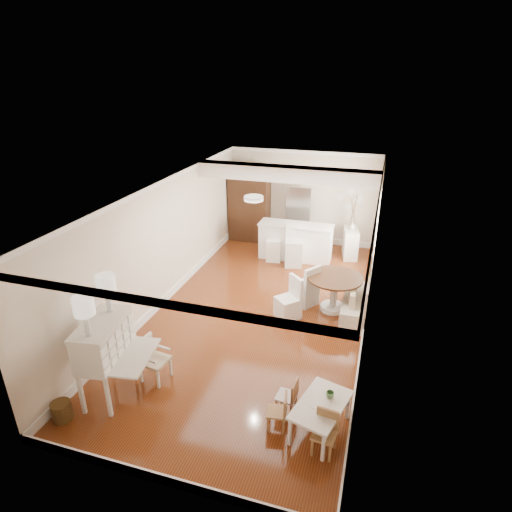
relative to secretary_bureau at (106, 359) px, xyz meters
The scene contains 20 objects.
room 4.11m from the secretary_bureau, 64.50° to the left, with size 9.00×9.04×2.82m.
secretary_bureau is the anchor object (origin of this frame).
gustavian_armchair 0.82m from the secretary_bureau, 45.30° to the left, with size 0.46×0.46×0.80m, color white.
wicker_basket 0.98m from the secretary_bureau, 118.46° to the right, with size 0.30×0.30×0.30m, color #513819.
kids_table 3.48m from the secretary_bureau, ahead, with size 0.62×1.03×0.52m, color white.
kids_chair_a 2.84m from the secretary_bureau, ahead, with size 0.30×0.30×0.61m, color #9D7347.
kids_chair_b 2.93m from the secretary_bureau, ahead, with size 0.30×0.30×0.63m, color #9C6C47.
kids_chair_c 3.58m from the secretary_bureau, ahead, with size 0.32×0.32×0.66m, color #A17649.
banquette 5.19m from the secretary_bureau, 45.53° to the left, with size 0.52×1.60×0.98m, color silver.
dining_table 4.93m from the secretary_bureau, 50.14° to the left, with size 1.21×1.21×0.82m, color #4B2B18.
slip_chair_near 3.90m from the secretary_bureau, 54.61° to the left, with size 0.44×0.46×0.93m, color white.
slip_chair_far 4.62m from the secretary_bureau, 57.21° to the left, with size 0.46×0.48×0.97m, color silver.
breakfast_counter 6.54m from the secretary_bureau, 74.54° to the left, with size 2.05×0.65×1.03m, color white.
bar_stool_left 6.13m from the secretary_bureau, 78.73° to the left, with size 0.40×0.40×0.99m, color white.
bar_stool_right 6.10m from the secretary_bureau, 72.88° to the left, with size 0.46×0.46×1.15m, color white.
pantry_cabinet 7.39m from the secretary_bureau, 89.67° to the left, with size 1.20×0.60×2.30m, color #381E11.
fridge 7.60m from the secretary_bureau, 75.20° to the left, with size 0.75×0.65×1.80m, color silver.
sideboard 7.64m from the secretary_bureau, 65.16° to the left, with size 0.38×0.85×0.82m, color silver.
pencil_cup 3.56m from the secretary_bureau, ahead, with size 0.12×0.12×0.09m, color #54884F.
branch_vase 7.66m from the secretary_bureau, 65.08° to the left, with size 0.20×0.20×0.21m, color white.
Camera 1 is at (2.30, -7.86, 4.97)m, focal length 30.00 mm.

